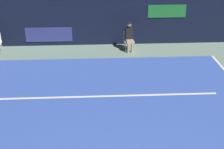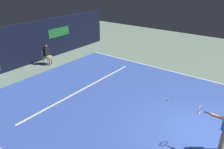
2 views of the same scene
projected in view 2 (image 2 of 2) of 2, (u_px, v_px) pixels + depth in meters
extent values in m
plane|color=slate|center=(113.00, 100.00, 10.14)|extent=(29.39, 29.39, 0.00)
cube|color=#3856B2|center=(113.00, 100.00, 10.13)|extent=(9.62, 10.37, 0.01)
cube|color=white|center=(159.00, 68.00, 13.60)|extent=(0.10, 10.37, 0.01)
cube|color=white|center=(84.00, 89.00, 11.13)|extent=(7.50, 0.10, 0.01)
cube|color=black|center=(20.00, 46.00, 13.50)|extent=(14.87, 0.30, 2.60)
cube|color=#1E6B2D|center=(59.00, 32.00, 15.46)|extent=(1.80, 0.04, 0.60)
cylinder|color=tan|center=(224.00, 139.00, 7.04)|extent=(0.14, 0.14, 0.92)
cylinder|color=tan|center=(222.00, 142.00, 6.90)|extent=(0.14, 0.14, 0.92)
cylinder|color=tan|center=(219.00, 117.00, 6.60)|extent=(0.12, 0.51, 0.09)
cylinder|color=black|center=(209.00, 113.00, 6.78)|extent=(0.05, 0.30, 0.03)
torus|color=#B2B2B7|center=(200.00, 110.00, 6.95)|extent=(0.30, 0.05, 0.30)
cube|color=white|center=(47.00, 57.00, 14.10)|extent=(0.49, 0.45, 0.04)
cube|color=white|center=(45.00, 53.00, 14.10)|extent=(0.42, 0.08, 0.42)
cylinder|color=#B2B2B7|center=(48.00, 62.00, 13.97)|extent=(0.03, 0.03, 0.46)
cylinder|color=#B2B2B7|center=(52.00, 60.00, 14.27)|extent=(0.03, 0.03, 0.46)
cylinder|color=#B2B2B7|center=(44.00, 61.00, 14.12)|extent=(0.03, 0.03, 0.46)
cylinder|color=#B2B2B7|center=(48.00, 59.00, 14.42)|extent=(0.03, 0.03, 0.46)
cube|color=tan|center=(48.00, 57.00, 14.05)|extent=(0.37, 0.44, 0.14)
cylinder|color=tan|center=(50.00, 62.00, 14.01)|extent=(0.11, 0.11, 0.46)
cylinder|color=tan|center=(52.00, 61.00, 14.15)|extent=(0.11, 0.11, 0.46)
cube|color=black|center=(46.00, 52.00, 13.97)|extent=(0.37, 0.26, 0.52)
sphere|color=#8C6647|center=(45.00, 46.00, 13.81)|extent=(0.20, 0.20, 0.20)
cylinder|color=#141933|center=(45.00, 44.00, 13.78)|extent=(0.19, 0.19, 0.04)
sphere|color=#CCE033|center=(168.00, 100.00, 10.07)|extent=(0.07, 0.07, 0.07)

